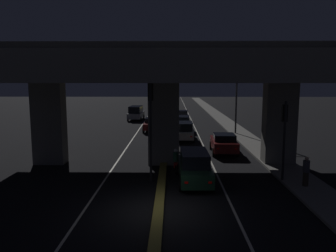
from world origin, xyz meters
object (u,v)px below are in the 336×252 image
Objects in this scene: traffic_light_left_of_median at (151,113)px; street_lamp at (233,90)px; car_dark_red_second at (224,143)px; car_silver_second_oncoming at (136,113)px; car_grey_fourth at (182,123)px; traffic_light_right_of_median at (284,127)px; pedestrian_on_sidewalk at (306,171)px; motorcycle_blue_filtering_mid at (173,142)px; motorcycle_red_filtering_near at (176,162)px; car_dark_green_lead at (194,166)px; car_dark_red_lead_oncoming at (153,124)px; car_silver_third at (184,131)px; car_white_fifth at (182,116)px.

street_lamp reaches higher than traffic_light_left_of_median.
car_silver_second_oncoming is at bearing 25.49° from car_dark_red_second.
traffic_light_right_of_median is at bearing -161.83° from car_grey_fourth.
car_silver_second_oncoming is 32.77m from pedestrian_on_sidewalk.
car_silver_second_oncoming reaches higher than motorcycle_blue_filtering_mid.
motorcycle_red_filtering_near is at bearing 155.27° from pedestrian_on_sidewalk.
car_grey_fourth is at bearing -0.51° from car_dark_green_lead.
traffic_light_right_of_median is 2.66m from pedestrian_on_sidewalk.
traffic_light_right_of_median is 31.41m from car_silver_second_oncoming.
pedestrian_on_sidewalk is (9.36, -19.67, 0.14)m from car_dark_red_lead_oncoming.
car_silver_second_oncoming is (-11.58, 29.12, -2.09)m from traffic_light_right_of_median.
motorcycle_blue_filtering_mid is (-6.17, 8.78, -2.53)m from traffic_light_right_of_median.
car_dark_green_lead is 2.62× the size of motorcycle_red_filtering_near.
car_silver_third is at bearing 24.89° from car_silver_second_oncoming.
motorcycle_blue_filtering_mid is at bearing 178.19° from car_white_fifth.
car_dark_red_second is 2.22× the size of motorcycle_red_filtering_near.
car_white_fifth is at bearing -2.52° from motorcycle_red_filtering_near.
pedestrian_on_sidewalk is at bearing -53.60° from traffic_light_right_of_median.
car_dark_green_lead is 19.00m from car_dark_red_lead_oncoming.
car_grey_fourth reaches higher than car_white_fifth.
pedestrian_on_sidewalk reaches higher than car_silver_third.
car_white_fifth is at bearing 0.99° from car_silver_third.
street_lamp reaches higher than car_dark_red_second.
car_grey_fourth is at bearing -3.15° from motorcycle_red_filtering_near.
car_dark_red_lead_oncoming is (-8.59, 2.06, -3.93)m from street_lamp.
street_lamp is at bearing 89.63° from traffic_light_right_of_median.
traffic_light_right_of_median is 2.36× the size of motorcycle_blue_filtering_mid.
traffic_light_right_of_median is at bearing -88.71° from car_dark_green_lead.
car_dark_red_lead_oncoming reaches higher than motorcycle_blue_filtering_mid.
traffic_light_right_of_median is at bearing -161.52° from car_dark_red_second.
car_silver_second_oncoming reaches higher than car_white_fifth.
traffic_light_left_of_median is at bearing 172.01° from pedestrian_on_sidewalk.
motorcycle_red_filtering_near is (-6.15, -14.43, -4.10)m from street_lamp.
motorcycle_blue_filtering_mid is at bearing 81.54° from traffic_light_left_of_median.
car_grey_fourth is at bearing 156.41° from street_lamp.
street_lamp is 1.68× the size of car_dark_green_lead.
motorcycle_red_filtering_near is (-6.05, 2.00, -2.53)m from traffic_light_right_of_median.
traffic_light_left_of_median reaches higher than motorcycle_red_filtering_near.
pedestrian_on_sidewalk reaches higher than motorcycle_red_filtering_near.
car_silver_third is 4.56m from motorcycle_blue_filtering_mid.
car_silver_second_oncoming reaches higher than car_dark_red_lead_oncoming.
car_grey_fourth is (2.32, 18.74, -3.03)m from traffic_light_left_of_median.
traffic_light_right_of_median is 8.03m from car_dark_red_second.
street_lamp is 6.91m from car_grey_fourth.
car_silver_second_oncoming is at bearing 78.31° from car_white_fifth.
car_dark_red_lead_oncoming is (-3.38, 5.28, -0.09)m from car_silver_third.
car_grey_fourth is at bearing -4.24° from motorcycle_blue_filtering_mid.
car_grey_fourth reaches higher than car_dark_red_lead_oncoming.
car_white_fifth is 2.21× the size of motorcycle_red_filtering_near.
car_dark_green_lead is at bearing -177.99° from car_silver_third.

